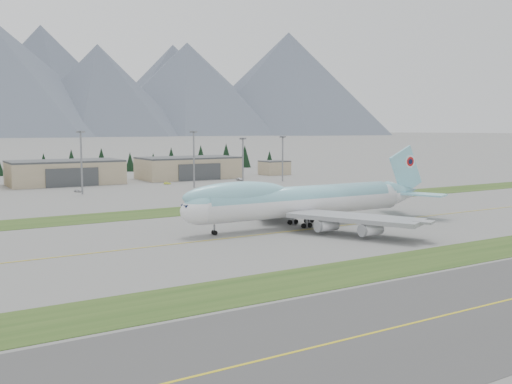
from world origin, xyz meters
TOP-DOWN VIEW (x-y plane):
  - ground at (0.00, 0.00)m, footprint 7000.00×7000.00m
  - grass_strip_near at (0.00, -38.00)m, footprint 400.00×14.00m
  - grass_strip_far at (0.00, 45.00)m, footprint 400.00×18.00m
  - asphalt_taxiway at (0.00, -62.00)m, footprint 400.00×32.00m
  - taxiway_line_main at (0.00, 0.00)m, footprint 400.00×0.40m
  - taxiway_line_near at (0.00, -62.00)m, footprint 400.00×0.40m
  - boeing_747_freighter at (10.92, 4.96)m, footprint 75.10×65.43m
  - hangar_center at (-15.00, 149.90)m, footprint 48.00×26.60m
  - hangar_right at (45.00, 149.90)m, footprint 48.00×26.60m
  - control_shed at (95.00, 148.00)m, footprint 14.00×12.00m
  - floodlight_masts at (-4.58, 109.90)m, footprint 183.25×10.44m
  - service_vehicle_a at (-18.32, 114.16)m, footprint 3.05×3.73m
  - service_vehicle_b at (23.60, 125.66)m, footprint 3.51×2.32m
  - service_vehicle_c at (60.83, 125.74)m, footprint 1.90×4.57m
  - conifer_belt at (-6.81, 211.60)m, footprint 269.55×16.02m

SIDE VIEW (x-z plane):
  - ground at x=0.00m, z-range 0.00..0.00m
  - grass_strip_near at x=0.00m, z-range -0.04..0.04m
  - grass_strip_far at x=0.00m, z-range -0.04..0.04m
  - asphalt_taxiway at x=0.00m, z-range -0.02..0.02m
  - taxiway_line_main at x=0.00m, z-range -0.01..0.01m
  - taxiway_line_near at x=0.00m, z-range -0.01..0.01m
  - service_vehicle_a at x=-18.32m, z-range -0.60..0.60m
  - service_vehicle_b at x=23.60m, z-range -0.55..0.55m
  - service_vehicle_c at x=60.83m, z-range -0.66..0.66m
  - control_shed at x=95.00m, z-range 0.00..7.60m
  - hangar_center at x=-15.00m, z-range -0.01..10.79m
  - hangar_right at x=45.00m, z-range -0.01..10.79m
  - boeing_747_freighter at x=10.92m, z-range -3.40..16.56m
  - conifer_belt at x=-6.81m, z-range -0.86..15.14m
  - floodlight_masts at x=-4.58m, z-range 3.75..27.64m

